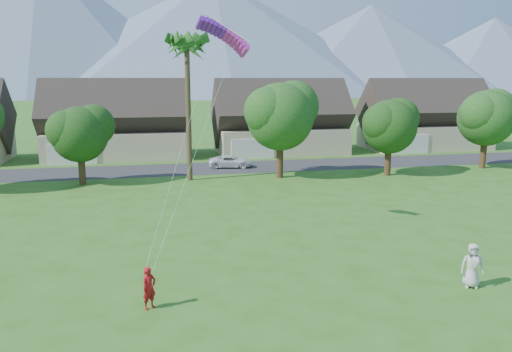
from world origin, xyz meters
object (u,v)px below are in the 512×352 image
object	(u,v)px
kite_flyer	(149,288)
parked_car	(231,162)
watcher	(472,265)
parafoil_kite	(225,34)

from	to	relation	value
kite_flyer	parked_car	world-z (taller)	kite_flyer
watcher	kite_flyer	bearing A→B (deg)	-161.29
watcher	parked_car	bearing A→B (deg)	121.85
kite_flyer	parafoil_kite	size ratio (longest dim) A/B	0.55
watcher	parked_car	distance (m)	31.54
parafoil_kite	parked_car	bearing A→B (deg)	85.72
watcher	parked_car	world-z (taller)	watcher
watcher	parafoil_kite	world-z (taller)	parafoil_kite
parked_car	parafoil_kite	world-z (taller)	parafoil_kite
watcher	parked_car	size ratio (longest dim) A/B	0.44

